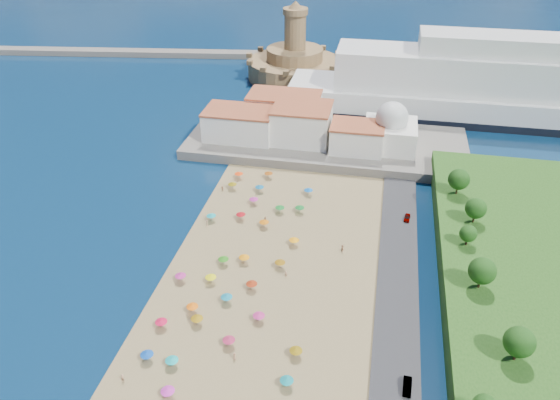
# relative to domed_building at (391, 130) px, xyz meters

# --- Properties ---
(ground) EXTENTS (700.00, 700.00, 0.00)m
(ground) POSITION_rel_domed_building_xyz_m (-30.00, -71.00, -8.97)
(ground) COLOR #071938
(ground) RESTS_ON ground
(terrace) EXTENTS (90.00, 36.00, 3.00)m
(terrace) POSITION_rel_domed_building_xyz_m (-20.00, 2.00, -7.47)
(terrace) COLOR #59544C
(terrace) RESTS_ON ground
(jetty) EXTENTS (18.00, 70.00, 2.40)m
(jetty) POSITION_rel_domed_building_xyz_m (-42.00, 37.00, -7.77)
(jetty) COLOR #59544C
(jetty) RESTS_ON ground
(breakwater) EXTENTS (199.03, 34.77, 2.60)m
(breakwater) POSITION_rel_domed_building_xyz_m (-140.00, 82.00, -7.67)
(breakwater) COLOR #59544C
(breakwater) RESTS_ON ground
(waterfront_buildings) EXTENTS (57.00, 29.00, 11.00)m
(waterfront_buildings) POSITION_rel_domed_building_xyz_m (-33.05, 2.64, -1.10)
(waterfront_buildings) COLOR silver
(waterfront_buildings) RESTS_ON terrace
(domed_building) EXTENTS (16.00, 16.00, 15.00)m
(domed_building) POSITION_rel_domed_building_xyz_m (0.00, 0.00, 0.00)
(domed_building) COLOR silver
(domed_building) RESTS_ON terrace
(fortress) EXTENTS (40.00, 40.00, 32.40)m
(fortress) POSITION_rel_domed_building_xyz_m (-42.00, 67.00, -2.29)
(fortress) COLOR #9A7A4D
(fortress) RESTS_ON ground
(cruise_ship) EXTENTS (170.04, 25.70, 37.17)m
(cruise_ship) POSITION_rel_domed_building_xyz_m (46.67, 37.28, 2.04)
(cruise_ship) COLOR black
(cruise_ship) RESTS_ON ground
(beach_parasols) EXTENTS (31.89, 114.76, 2.20)m
(beach_parasols) POSITION_rel_domed_building_xyz_m (-31.66, -81.02, -6.83)
(beach_parasols) COLOR gray
(beach_parasols) RESTS_ON beach
(beachgoers) EXTENTS (37.27, 93.49, 1.88)m
(beachgoers) POSITION_rel_domed_building_xyz_m (-26.74, -63.81, -7.85)
(beachgoers) COLOR tan
(beachgoers) RESTS_ON beach
(parked_cars) EXTENTS (2.27, 76.48, 1.39)m
(parked_cars) POSITION_rel_domed_building_xyz_m (6.00, -84.88, -7.61)
(parked_cars) COLOR gray
(parked_cars) RESTS_ON promenade
(hillside_trees) EXTENTS (15.54, 103.24, 7.10)m
(hillside_trees) POSITION_rel_domed_building_xyz_m (18.58, -77.05, 1.02)
(hillside_trees) COLOR #382314
(hillside_trees) RESTS_ON hillside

